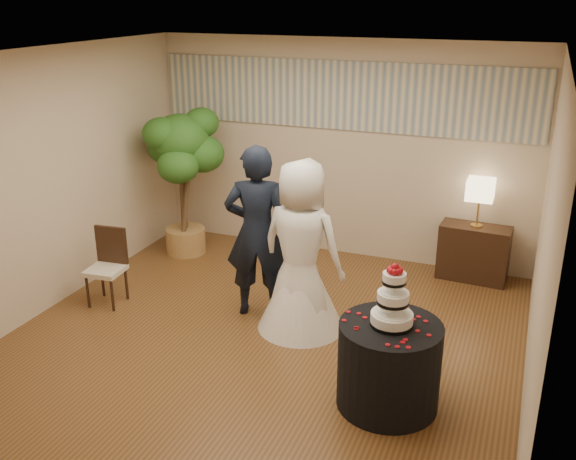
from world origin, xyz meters
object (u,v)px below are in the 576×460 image
at_px(groom, 257,232).
at_px(side_chair, 105,268).
at_px(table_lamp, 479,203).
at_px(ficus_tree, 182,182).
at_px(cake_table, 389,365).
at_px(bride, 301,247).
at_px(wedding_cake, 393,295).
at_px(console, 474,253).

height_order(groom, side_chair, groom).
bearing_deg(table_lamp, side_chair, -149.75).
bearing_deg(ficus_tree, cake_table, -35.38).
height_order(groom, bride, groom).
bearing_deg(cake_table, bride, 139.43).
relative_size(ficus_tree, side_chair, 2.29).
bearing_deg(groom, bride, 148.28).
bearing_deg(wedding_cake, cake_table, 0.00).
xyz_separation_m(console, table_lamp, (0.00, 0.00, 0.63)).
bearing_deg(table_lamp, ficus_tree, -171.78).
distance_m(console, side_chair, 4.34).
distance_m(groom, cake_table, 2.12).
height_order(table_lamp, ficus_tree, ficus_tree).
height_order(console, side_chair, side_chair).
distance_m(cake_table, ficus_tree, 4.11).
bearing_deg(side_chair, groom, 9.17).
xyz_separation_m(cake_table, ficus_tree, (-3.32, 2.35, 0.61)).
distance_m(groom, ficus_tree, 2.02).
distance_m(bride, side_chair, 2.29).
bearing_deg(table_lamp, groom, -139.84).
distance_m(wedding_cake, ficus_tree, 4.07).
relative_size(groom, table_lamp, 3.24).
bearing_deg(side_chair, bride, 2.09).
bearing_deg(groom, table_lamp, -157.03).
xyz_separation_m(groom, bride, (0.55, -0.14, -0.04)).
distance_m(groom, bride, 0.57).
height_order(wedding_cake, console, wedding_cake).
bearing_deg(wedding_cake, groom, 146.44).
bearing_deg(groom, cake_table, 129.26).
bearing_deg(ficus_tree, bride, -32.30).
height_order(console, table_lamp, table_lamp).
distance_m(ficus_tree, side_chair, 1.75).
xyz_separation_m(wedding_cake, side_chair, (-3.37, 0.70, -0.60)).
xyz_separation_m(wedding_cake, table_lamp, (0.38, 2.89, -0.06)).
bearing_deg(cake_table, groom, 146.44).
relative_size(table_lamp, ficus_tree, 0.29).
xyz_separation_m(wedding_cake, ficus_tree, (-3.32, 2.35, -0.05)).
relative_size(wedding_cake, table_lamp, 0.95).
xyz_separation_m(groom, cake_table, (1.71, -1.13, -0.56)).
height_order(wedding_cake, table_lamp, wedding_cake).
distance_m(bride, table_lamp, 2.44).
height_order(cake_table, side_chair, side_chair).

